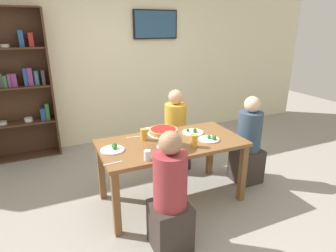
{
  "coord_description": "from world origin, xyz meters",
  "views": [
    {
      "loc": [
        -1.22,
        -2.63,
        1.95
      ],
      "look_at": [
        0.0,
        0.1,
        0.89
      ],
      "focal_mm": 30.15,
      "sensor_mm": 36.0,
      "label": 1
    }
  ],
  "objects": [
    {
      "name": "salad_plate_spare",
      "position": [
        0.41,
        -0.14,
        0.76
      ],
      "size": [
        0.24,
        0.24,
        0.07
      ],
      "color": "white",
      "rests_on": "dining_table"
    },
    {
      "name": "deep_dish_pizza_stand",
      "position": [
        -0.14,
        -0.11,
        0.91
      ],
      "size": [
        0.33,
        0.33,
        0.21
      ],
      "color": "silver",
      "rests_on": "dining_table"
    },
    {
      "name": "ground_plane",
      "position": [
        0.0,
        0.0,
        0.0
      ],
      "size": [
        12.0,
        12.0,
        0.0
      ],
      "primitive_type": "plane",
      "color": "gray"
    },
    {
      "name": "diner_far_right",
      "position": [
        0.39,
        0.72,
        0.49
      ],
      "size": [
        0.34,
        0.34,
        1.15
      ],
      "rotation": [
        0.0,
        0.0,
        -1.57
      ],
      "color": "#382D28",
      "rests_on": "ground_plane"
    },
    {
      "name": "salad_plate_far_diner",
      "position": [
        -0.65,
        0.03,
        0.76
      ],
      "size": [
        0.25,
        0.25,
        0.07
      ],
      "color": "white",
      "rests_on": "dining_table"
    },
    {
      "name": "water_glass_clear_near",
      "position": [
        -0.4,
        -0.32,
        0.79
      ],
      "size": [
        0.07,
        0.07,
        0.1
      ],
      "primitive_type": "cylinder",
      "color": "white",
      "rests_on": "dining_table"
    },
    {
      "name": "salad_plate_near_diner",
      "position": [
        0.34,
        0.14,
        0.75
      ],
      "size": [
        0.26,
        0.26,
        0.07
      ],
      "color": "white",
      "rests_on": "dining_table"
    },
    {
      "name": "dining_table",
      "position": [
        0.0,
        0.0,
        0.64
      ],
      "size": [
        1.6,
        0.82,
        0.74
      ],
      "color": "brown",
      "rests_on": "ground_plane"
    },
    {
      "name": "television",
      "position": [
        0.66,
        2.11,
        1.98
      ],
      "size": [
        0.78,
        0.05,
        0.47
      ],
      "color": "black"
    },
    {
      "name": "water_glass_clear_far",
      "position": [
        -0.18,
        0.25,
        0.79
      ],
      "size": [
        0.07,
        0.07,
        0.1
      ],
      "primitive_type": "cylinder",
      "color": "white",
      "rests_on": "dining_table"
    },
    {
      "name": "bookshelf",
      "position": [
        -1.65,
        2.02,
        1.14
      ],
      "size": [
        1.1,
        0.3,
        2.21
      ],
      "color": "#422819",
      "rests_on": "ground_plane"
    },
    {
      "name": "diner_near_left",
      "position": [
        -0.33,
        -0.69,
        0.49
      ],
      "size": [
        0.34,
        0.34,
        1.15
      ],
      "rotation": [
        0.0,
        0.0,
        1.57
      ],
      "color": "#382D28",
      "rests_on": "ground_plane"
    },
    {
      "name": "diner_head_east",
      "position": [
        1.08,
        -0.01,
        0.49
      ],
      "size": [
        0.34,
        0.34,
        1.15
      ],
      "rotation": [
        0.0,
        0.0,
        3.14
      ],
      "color": "#382D28",
      "rests_on": "ground_plane"
    },
    {
      "name": "beer_glass_amber_short",
      "position": [
        -0.27,
        0.17,
        0.81
      ],
      "size": [
        0.08,
        0.08,
        0.13
      ],
      "primitive_type": "cylinder",
      "color": "gold",
      "rests_on": "dining_table"
    },
    {
      "name": "cutlery_fork_near",
      "position": [
        -0.73,
        -0.26,
        0.74
      ],
      "size": [
        0.18,
        0.03,
        0.0
      ],
      "primitive_type": "cube",
      "rotation": [
        0.0,
        0.0,
        0.09
      ],
      "color": "silver",
      "rests_on": "dining_table"
    },
    {
      "name": "beer_glass_amber_tall",
      "position": [
        0.15,
        -0.23,
        0.81
      ],
      "size": [
        0.07,
        0.07,
        0.14
      ],
      "primitive_type": "cylinder",
      "color": "gold",
      "rests_on": "dining_table"
    },
    {
      "name": "cutlery_knife_near",
      "position": [
        -0.35,
        0.29,
        0.74
      ],
      "size": [
        0.18,
        0.04,
        0.0
      ],
      "primitive_type": "cube",
      "rotation": [
        0.0,
        0.0,
        2.99
      ],
      "color": "silver",
      "rests_on": "dining_table"
    },
    {
      "name": "rear_partition",
      "position": [
        0.0,
        2.2,
        1.4
      ],
      "size": [
        8.0,
        0.12,
        2.8
      ],
      "primitive_type": "cube",
      "color": "beige",
      "rests_on": "ground_plane"
    }
  ]
}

